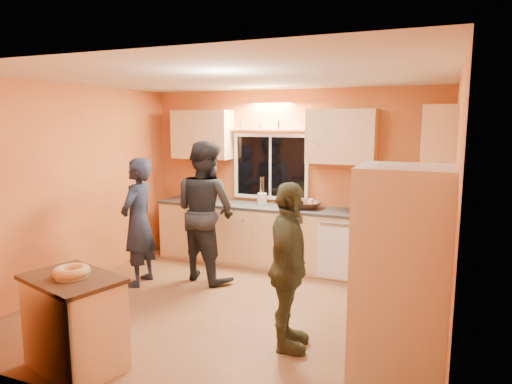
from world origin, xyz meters
The scene contains 14 objects.
ground centered at (0.00, 0.00, 0.00)m, with size 4.50×4.50×0.00m, color brown.
room_shell centered at (0.12, 0.41, 1.62)m, with size 4.54×4.04×2.61m.
back_counter centered at (0.01, 1.70, 0.45)m, with size 4.23×0.62×0.90m.
right_counter centered at (1.95, 0.50, 0.45)m, with size 0.62×1.84×0.90m.
refrigerator centered at (1.89, -0.80, 0.90)m, with size 0.72×0.70×1.80m, color silver.
island centered at (-0.72, -1.65, 0.42)m, with size 0.98×0.79×0.83m.
bundt_pastry centered at (-0.72, -1.65, 0.87)m, with size 0.31×0.31×0.09m, color tan.
person_left centered at (-1.50, 0.29, 0.84)m, with size 0.61×0.40×1.67m, color black.
person_center centered at (-0.79, 0.80, 0.94)m, with size 0.91×0.71×1.88m, color black.
person_right centered at (0.87, -0.60, 0.80)m, with size 0.94×0.39×1.60m, color #373924.
mixing_bowl centered at (0.36, 1.72, 0.95)m, with size 0.41×0.41×0.10m, color black.
utensil_crock centered at (-0.34, 1.75, 0.99)m, with size 0.14×0.14×0.17m, color beige.
potted_plant centered at (2.00, 0.17, 1.06)m, with size 0.29×0.25×0.33m, color gray.
red_box centered at (1.91, 0.60, 0.94)m, with size 0.16×0.12×0.07m, color maroon.
Camera 1 is at (2.17, -4.47, 2.15)m, focal length 32.00 mm.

